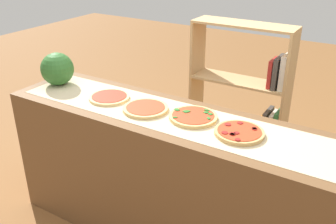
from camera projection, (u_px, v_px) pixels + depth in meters
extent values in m
cube|color=brown|center=(168.00, 179.00, 2.51)|extent=(2.21, 0.57, 0.94)
cube|color=beige|center=(168.00, 115.00, 2.31)|extent=(2.07, 0.42, 0.00)
cylinder|color=#E5C17F|center=(109.00, 97.00, 2.53)|extent=(0.27, 0.27, 0.02)
cylinder|color=red|center=(109.00, 96.00, 2.53)|extent=(0.23, 0.23, 0.00)
cylinder|color=#DBB26B|center=(146.00, 109.00, 2.37)|extent=(0.28, 0.28, 0.02)
cylinder|color=red|center=(146.00, 107.00, 2.36)|extent=(0.24, 0.24, 0.00)
cylinder|color=#DBB26B|center=(193.00, 117.00, 2.26)|extent=(0.29, 0.29, 0.02)
cylinder|color=red|center=(193.00, 115.00, 2.25)|extent=(0.25, 0.25, 0.00)
ellipsoid|color=#286B23|center=(206.00, 112.00, 2.28)|extent=(0.04, 0.04, 0.00)
ellipsoid|color=#286B23|center=(187.00, 111.00, 2.29)|extent=(0.04, 0.05, 0.00)
ellipsoid|color=#286B23|center=(186.00, 111.00, 2.29)|extent=(0.06, 0.05, 0.00)
ellipsoid|color=#286B23|center=(207.00, 110.00, 2.31)|extent=(0.04, 0.03, 0.00)
ellipsoid|color=#286B23|center=(177.00, 110.00, 2.31)|extent=(0.05, 0.05, 0.00)
ellipsoid|color=#286B23|center=(209.00, 118.00, 2.21)|extent=(0.04, 0.04, 0.00)
ellipsoid|color=#286B23|center=(210.00, 114.00, 2.26)|extent=(0.03, 0.03, 0.00)
ellipsoid|color=#286B23|center=(175.00, 117.00, 2.22)|extent=(0.04, 0.03, 0.00)
cylinder|color=tan|center=(239.00, 133.00, 2.08)|extent=(0.27, 0.27, 0.02)
cylinder|color=red|center=(239.00, 131.00, 2.07)|extent=(0.24, 0.24, 0.00)
cylinder|color=maroon|center=(237.00, 133.00, 2.04)|extent=(0.03, 0.03, 0.00)
cylinder|color=maroon|center=(238.00, 140.00, 1.98)|extent=(0.03, 0.03, 0.00)
cylinder|color=maroon|center=(232.00, 134.00, 2.03)|extent=(0.03, 0.03, 0.00)
cylinder|color=maroon|center=(254.00, 129.00, 2.09)|extent=(0.03, 0.03, 0.00)
cylinder|color=maroon|center=(228.00, 124.00, 2.13)|extent=(0.04, 0.04, 0.00)
cylinder|color=maroon|center=(225.00, 133.00, 2.05)|extent=(0.03, 0.03, 0.00)
cylinder|color=maroon|center=(240.00, 123.00, 2.15)|extent=(0.03, 0.03, 0.00)
cylinder|color=maroon|center=(254.00, 128.00, 2.09)|extent=(0.03, 0.03, 0.00)
cylinder|color=maroon|center=(232.00, 134.00, 2.03)|extent=(0.04, 0.04, 0.00)
sphere|color=#2D6628|center=(57.00, 69.00, 2.73)|extent=(0.24, 0.24, 0.24)
cube|color=tan|center=(284.00, 117.00, 2.89)|extent=(0.02, 0.24, 1.34)
cube|color=tan|center=(196.00, 97.00, 3.25)|extent=(0.02, 0.24, 1.34)
cube|color=tan|center=(232.00, 175.00, 3.35)|extent=(0.73, 0.24, 0.02)
cube|color=orange|center=(271.00, 174.00, 3.14)|extent=(0.04, 0.13, 0.24)
cube|color=orange|center=(265.00, 176.00, 3.17)|extent=(0.04, 0.18, 0.17)
cube|color=#B22823|center=(260.00, 171.00, 3.19)|extent=(0.04, 0.17, 0.23)
cube|color=#2D753D|center=(254.00, 170.00, 3.21)|extent=(0.04, 0.17, 0.22)
cube|color=orange|center=(249.00, 170.00, 3.24)|extent=(0.03, 0.15, 0.19)
cube|color=#753384|center=(245.00, 167.00, 3.25)|extent=(0.04, 0.20, 0.22)
cube|color=gold|center=(238.00, 168.00, 3.29)|extent=(0.04, 0.16, 0.17)
cube|color=tan|center=(235.00, 131.00, 3.16)|extent=(0.73, 0.24, 0.02)
cube|color=#2D753D|center=(278.00, 126.00, 2.94)|extent=(0.03, 0.19, 0.26)
cube|color=silver|center=(272.00, 126.00, 2.97)|extent=(0.03, 0.16, 0.23)
cube|color=#47423D|center=(267.00, 124.00, 2.99)|extent=(0.03, 0.20, 0.24)
cube|color=orange|center=(262.00, 127.00, 3.02)|extent=(0.03, 0.14, 0.18)
cube|color=tan|center=(240.00, 81.00, 2.97)|extent=(0.73, 0.24, 0.02)
cube|color=silver|center=(285.00, 72.00, 2.76)|extent=(0.04, 0.17, 0.26)
cube|color=#47423D|center=(278.00, 72.00, 2.78)|extent=(0.03, 0.19, 0.23)
cube|color=#B22823|center=(273.00, 73.00, 2.81)|extent=(0.03, 0.17, 0.21)
cube|color=tan|center=(245.00, 24.00, 2.79)|extent=(0.73, 0.24, 0.02)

